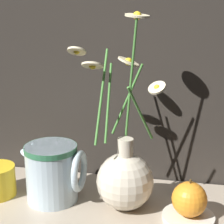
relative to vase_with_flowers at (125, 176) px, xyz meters
The scene contains 6 objects.
ground_plane 0.09m from the vase_with_flowers, 153.96° to the right, with size 6.00×6.00×0.00m, color black.
shelf 0.09m from the vase_with_flowers, 153.96° to the right, with size 0.74×0.33×0.01m.
vase_with_flowers is the anchor object (origin of this frame).
ceramic_pitcher 0.16m from the vase_with_flowers, behind, with size 0.14×0.11×0.14m.
saucer_plate 0.15m from the vase_with_flowers, ahead, with size 0.11×0.11×0.01m.
orange_fruit 0.14m from the vase_with_flowers, ahead, with size 0.07×0.07×0.08m.
Camera 1 is at (0.15, -0.69, 0.43)m, focal length 60.00 mm.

